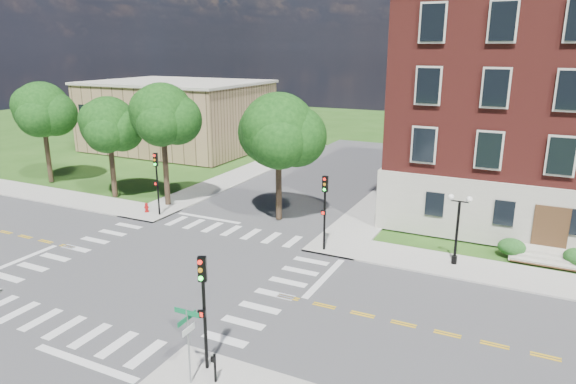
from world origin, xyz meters
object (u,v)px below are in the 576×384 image
at_px(traffic_signal_nw, 157,176).
at_px(street_sign_pole, 188,332).
at_px(twin_lamp_west, 458,225).
at_px(traffic_signal_se, 204,299).
at_px(traffic_signal_ne, 325,203).
at_px(fire_hydrant, 147,208).
at_px(push_button_post, 215,367).

bearing_deg(traffic_signal_nw, street_sign_pole, -47.23).
bearing_deg(street_sign_pole, twin_lamp_west, 65.57).
height_order(traffic_signal_se, traffic_signal_ne, same).
bearing_deg(traffic_signal_se, fire_hydrant, 137.10).
bearing_deg(traffic_signal_se, traffic_signal_ne, 92.12).
xyz_separation_m(twin_lamp_west, push_button_post, (-6.46, -15.57, -1.73)).
height_order(traffic_signal_se, street_sign_pole, traffic_signal_se).
height_order(twin_lamp_west, fire_hydrant, twin_lamp_west).
height_order(traffic_signal_se, twin_lamp_west, traffic_signal_se).
height_order(traffic_signal_se, fire_hydrant, traffic_signal_se).
relative_size(traffic_signal_se, twin_lamp_west, 1.13).
bearing_deg(traffic_signal_nw, fire_hydrant, 176.40).
bearing_deg(street_sign_pole, traffic_signal_nw, 132.77).
bearing_deg(traffic_signal_ne, twin_lamp_west, 9.86).
height_order(twin_lamp_west, street_sign_pole, twin_lamp_west).
bearing_deg(traffic_signal_se, twin_lamp_west, 64.08).
relative_size(traffic_signal_se, traffic_signal_nw, 1.00).
bearing_deg(traffic_signal_se, push_button_post, -36.96).
height_order(street_sign_pole, push_button_post, street_sign_pole).
xyz_separation_m(street_sign_pole, fire_hydrant, (-15.76, 15.71, -1.84)).
height_order(traffic_signal_ne, twin_lamp_west, traffic_signal_ne).
bearing_deg(push_button_post, traffic_signal_se, 143.04).
relative_size(traffic_signal_ne, twin_lamp_west, 1.13).
relative_size(street_sign_pole, push_button_post, 2.58).
bearing_deg(fire_hydrant, street_sign_pole, -44.90).
bearing_deg(twin_lamp_west, push_button_post, -112.54).
bearing_deg(street_sign_pole, traffic_signal_se, 89.73).
xyz_separation_m(push_button_post, fire_hydrant, (-16.58, 15.26, -0.33)).
height_order(traffic_signal_nw, street_sign_pole, traffic_signal_nw).
relative_size(twin_lamp_west, fire_hydrant, 5.64).
bearing_deg(twin_lamp_west, street_sign_pole, -114.43).
xyz_separation_m(traffic_signal_se, street_sign_pole, (-0.00, -1.05, -0.88)).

